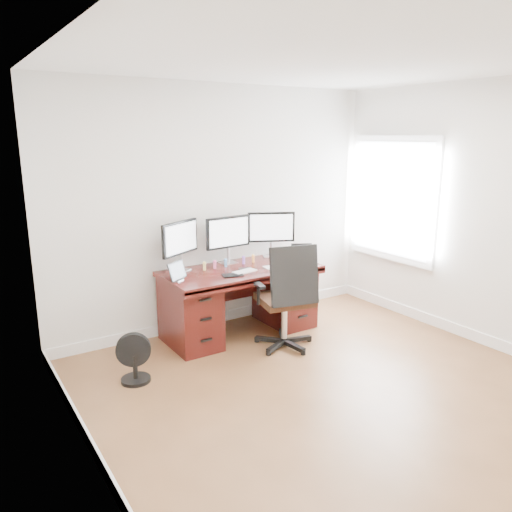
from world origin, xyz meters
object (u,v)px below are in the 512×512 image
monitor_center (228,234)px  keyboard (245,271)px  floor_fan (135,359)px  desk (240,298)px  office_chair (286,314)px

monitor_center → keyboard: bearing=-99.3°
floor_fan → keyboard: keyboard is taller
desk → monitor_center: size_ratio=3.08×
office_chair → floor_fan: (-1.57, 0.14, -0.15)m
monitor_center → keyboard: size_ratio=2.10×
desk → keyboard: keyboard is taller
floor_fan → office_chair: bearing=16.3°
desk → floor_fan: size_ratio=3.76×
floor_fan → monitor_center: (1.37, 0.70, 0.87)m
floor_fan → monitor_center: 1.77m
office_chair → monitor_center: (-0.19, 0.84, 0.72)m
monitor_center → desk: bearing=-93.5°
office_chair → monitor_center: bearing=115.9°
monitor_center → keyboard: (-0.04, -0.41, -0.33)m
monitor_center → floor_fan: bearing=-156.3°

